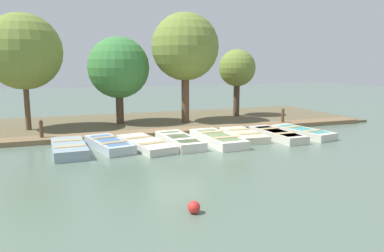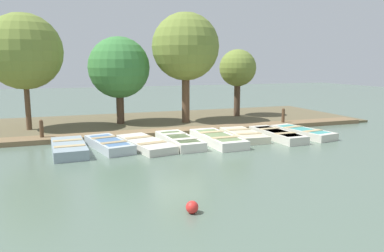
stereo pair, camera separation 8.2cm
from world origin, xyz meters
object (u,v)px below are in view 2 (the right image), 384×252
at_px(rowboat_5, 244,135).
at_px(rowboat_2, 145,144).
at_px(rowboat_1, 109,144).
at_px(park_tree_right, 238,69).
at_px(rowboat_4, 217,139).
at_px(mooring_post_far, 283,117).
at_px(rowboat_3, 179,140).
at_px(park_tree_center, 186,47).
at_px(park_tree_far_left, 24,52).
at_px(rowboat_7, 302,132).
at_px(rowboat_0, 69,148).
at_px(buoy, 192,207).
at_px(park_tree_left, 119,68).
at_px(rowboat_6, 277,135).
at_px(mooring_post_near, 42,131).

bearing_deg(rowboat_5, rowboat_2, -84.08).
xyz_separation_m(rowboat_1, park_tree_right, (-6.15, 8.87, 2.91)).
distance_m(rowboat_5, park_tree_right, 7.33).
xyz_separation_m(rowboat_1, rowboat_4, (0.50, 4.60, 0.00)).
height_order(mooring_post_far, park_tree_right, park_tree_right).
relative_size(rowboat_3, park_tree_center, 0.54).
relative_size(rowboat_4, park_tree_center, 0.57).
bearing_deg(park_tree_far_left, mooring_post_far, 77.85).
distance_m(rowboat_7, mooring_post_far, 2.83).
distance_m(rowboat_0, park_tree_far_left, 6.80).
distance_m(rowboat_1, mooring_post_far, 10.06).
bearing_deg(park_tree_far_left, rowboat_0, 17.78).
bearing_deg(park_tree_right, rowboat_5, -23.90).
distance_m(park_tree_center, park_tree_right, 4.35).
bearing_deg(buoy, park_tree_left, 177.99).
xyz_separation_m(rowboat_4, rowboat_6, (0.05, 2.98, -0.00)).
xyz_separation_m(rowboat_0, rowboat_6, (0.31, 9.14, -0.01)).
xyz_separation_m(rowboat_0, buoy, (7.17, 2.49, -0.05)).
height_order(rowboat_0, buoy, rowboat_0).
distance_m(rowboat_3, rowboat_4, 1.69).
xyz_separation_m(rowboat_4, buoy, (6.92, -3.68, -0.04)).
distance_m(rowboat_2, park_tree_far_left, 8.15).
relative_size(buoy, park_tree_center, 0.05).
height_order(rowboat_2, park_tree_left, park_tree_left).
bearing_deg(rowboat_5, buoy, -32.59).
relative_size(rowboat_6, park_tree_far_left, 0.58).
xyz_separation_m(rowboat_6, buoy, (6.86, -6.65, -0.04)).
xyz_separation_m(rowboat_5, rowboat_6, (0.56, 1.43, 0.02)).
height_order(rowboat_4, rowboat_5, rowboat_4).
xyz_separation_m(rowboat_0, mooring_post_near, (-2.56, -1.04, 0.31)).
relative_size(rowboat_5, rowboat_7, 0.88).
xyz_separation_m(rowboat_3, rowboat_4, (0.23, 1.68, 0.00)).
bearing_deg(buoy, park_tree_center, 161.73).
bearing_deg(rowboat_3, rowboat_7, 85.92).
relative_size(rowboat_6, park_tree_center, 0.54).
distance_m(rowboat_2, mooring_post_far, 8.74).
bearing_deg(rowboat_2, mooring_post_near, -134.52).
relative_size(rowboat_3, buoy, 11.22).
bearing_deg(rowboat_2, rowboat_6, 75.59).
distance_m(mooring_post_far, park_tree_right, 4.71).
bearing_deg(rowboat_5, park_tree_right, 158.61).
relative_size(park_tree_center, park_tree_right, 1.44).
relative_size(mooring_post_near, park_tree_right, 0.23).
distance_m(rowboat_1, rowboat_2, 1.47).
height_order(rowboat_1, rowboat_3, rowboat_3).
bearing_deg(rowboat_0, park_tree_left, 150.90).
xyz_separation_m(park_tree_far_left, park_tree_right, (-1.01, 12.15, -0.90)).
xyz_separation_m(rowboat_2, rowboat_7, (0.13, 7.64, 0.02)).
xyz_separation_m(rowboat_0, rowboat_5, (-0.25, 7.70, -0.04)).
height_order(rowboat_3, park_tree_left, park_tree_left).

